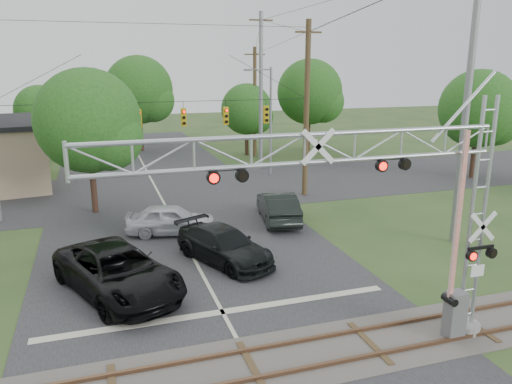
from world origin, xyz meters
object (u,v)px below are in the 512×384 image
object	(u,v)px
car_dark	(224,245)
sedan_silver	(171,219)
traffic_signal_span	(177,115)
streetlight	(269,116)
crossing_gantry	(379,201)
pickup_black	(118,271)

from	to	relation	value
car_dark	sedan_silver	bearing A→B (deg)	86.24
traffic_signal_span	streetlight	bearing A→B (deg)	39.27
car_dark	sedan_silver	distance (m)	4.86
crossing_gantry	car_dark	size ratio (longest dim) A/B	2.34
crossing_gantry	sedan_silver	world-z (taller)	crossing_gantry
crossing_gantry	sedan_silver	xyz separation A→B (m)	(-4.20, 13.09, -4.12)
car_dark	pickup_black	bearing A→B (deg)	177.07
car_dark	streetlight	size ratio (longest dim) A/B	0.63
crossing_gantry	traffic_signal_span	bearing A→B (deg)	98.89
car_dark	sedan_silver	xyz separation A→B (m)	(-1.70, 4.55, 0.02)
pickup_black	streetlight	world-z (taller)	streetlight
crossing_gantry	sedan_silver	distance (m)	14.35
pickup_black	car_dark	world-z (taller)	pickup_black
traffic_signal_span	sedan_silver	size ratio (longest dim) A/B	4.12
car_dark	sedan_silver	size ratio (longest dim) A/B	1.15
streetlight	sedan_silver	bearing A→B (deg)	-128.66
pickup_black	sedan_silver	bearing A→B (deg)	41.60
car_dark	sedan_silver	world-z (taller)	sedan_silver
streetlight	traffic_signal_span	bearing A→B (deg)	-140.73
crossing_gantry	pickup_black	world-z (taller)	crossing_gantry
car_dark	streetlight	xyz separation A→B (m)	(7.99, 16.66, 3.98)
streetlight	crossing_gantry	bearing A→B (deg)	-102.28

